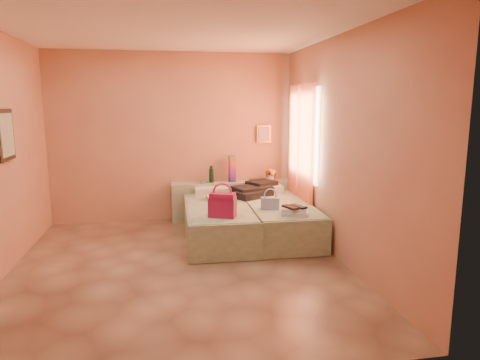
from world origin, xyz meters
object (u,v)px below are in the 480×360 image
object	(u,v)px
blue_handbag	(270,203)
water_bottle	(211,175)
bed_left	(218,222)
flower_vase	(271,174)
green_book	(255,180)
magenta_handbag	(222,205)
bed_right	(278,219)
towel_stack	(295,211)
headboard_ledge	(232,200)

from	to	relation	value
blue_handbag	water_bottle	bearing A→B (deg)	130.31
bed_left	flower_vase	bearing A→B (deg)	45.11
green_book	magenta_handbag	bearing A→B (deg)	-114.54
bed_right	blue_handbag	distance (m)	0.54
towel_stack	headboard_ledge	bearing A→B (deg)	107.90
bed_left	towel_stack	bearing A→B (deg)	-35.49
blue_handbag	flower_vase	bearing A→B (deg)	90.23
bed_right	magenta_handbag	distance (m)	1.20
towel_stack	bed_right	bearing A→B (deg)	93.48
magenta_handbag	towel_stack	size ratio (longest dim) A/B	0.98
headboard_ledge	green_book	size ratio (longest dim) A/B	11.88
bed_right	water_bottle	bearing A→B (deg)	131.73
headboard_ledge	flower_vase	distance (m)	0.81
magenta_handbag	bed_left	bearing A→B (deg)	110.28
blue_handbag	magenta_handbag	bearing A→B (deg)	-143.30
green_book	blue_handbag	xyz separation A→B (m)	(-0.09, -1.43, -0.08)
green_book	towel_stack	world-z (taller)	green_book
bed_right	green_book	world-z (taller)	green_book
water_bottle	flower_vase	size ratio (longest dim) A/B	1.08
headboard_ledge	blue_handbag	world-z (taller)	blue_handbag
bed_right	water_bottle	distance (m)	1.46
headboard_ledge	flower_vase	world-z (taller)	flower_vase
water_bottle	blue_handbag	size ratio (longest dim) A/B	1.04
magenta_handbag	towel_stack	distance (m)	0.98
flower_vase	water_bottle	bearing A→B (deg)	177.72
flower_vase	blue_handbag	size ratio (longest dim) A/B	0.97
towel_stack	flower_vase	bearing A→B (deg)	86.66
bed_left	green_book	distance (m)	1.39
bed_left	headboard_ledge	bearing A→B (deg)	71.78
water_bottle	green_book	world-z (taller)	water_bottle
headboard_ledge	water_bottle	world-z (taller)	water_bottle
bed_right	towel_stack	xyz separation A→B (m)	(0.04, -0.71, 0.30)
bed_right	towel_stack	size ratio (longest dim) A/B	5.71
bed_right	flower_vase	size ratio (longest dim) A/B	7.94
blue_handbag	bed_right	bearing A→B (deg)	74.69
water_bottle	towel_stack	size ratio (longest dim) A/B	0.78
water_bottle	towel_stack	world-z (taller)	water_bottle
green_book	magenta_handbag	xyz separation A→B (m)	(-0.80, -1.72, -0.00)
bed_left	magenta_handbag	bearing A→B (deg)	-90.70
water_bottle	blue_handbag	world-z (taller)	water_bottle
magenta_handbag	bed_right	bearing A→B (deg)	57.53
blue_handbag	towel_stack	xyz separation A→B (m)	(0.25, -0.35, -0.03)
bed_left	towel_stack	xyz separation A→B (m)	(0.94, -0.71, 0.30)
headboard_ledge	green_book	xyz separation A→B (m)	(0.40, 0.02, 0.34)
headboard_ledge	water_bottle	xyz separation A→B (m)	(-0.35, -0.01, 0.46)
bed_left	towel_stack	distance (m)	1.22
bed_right	blue_handbag	xyz separation A→B (m)	(-0.21, -0.36, 0.33)
bed_right	water_bottle	size ratio (longest dim) A/B	7.37
bed_left	bed_right	size ratio (longest dim) A/B	1.00
green_book	towel_stack	bearing A→B (deg)	-84.26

